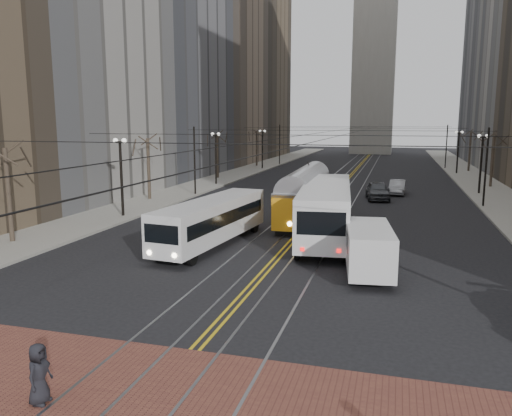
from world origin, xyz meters
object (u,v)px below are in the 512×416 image
Objects in this scene: rear_bus at (326,212)px; sedan_grey at (378,190)px; streetcar at (305,199)px; pedestrian_a at (39,374)px; transit_bus at (212,223)px; sedan_silver at (397,187)px; cargo_van at (369,251)px.

sedan_grey is (2.44, 16.87, -0.83)m from rear_bus.
streetcar is 2.58× the size of sedan_grey.
pedestrian_a is (-4.40, -20.12, -0.85)m from rear_bus.
pedestrian_a is at bearing -108.15° from rear_bus.
transit_bus is 2.18× the size of sedan_grey.
sedan_grey is 4.34m from sedan_silver.
streetcar is 7.88× the size of pedestrian_a.
cargo_van reaches higher than sedan_grey.
transit_bus is 6.67× the size of pedestrian_a.
rear_bus is (2.30, -5.70, 0.18)m from streetcar.
sedan_grey reaches higher than sedan_silver.
transit_bus is 6.99m from rear_bus.
sedan_grey is at bearing 65.25° from streetcar.
rear_bus reaches higher than cargo_van.
sedan_grey is 3.06× the size of pedestrian_a.
cargo_van is at bearing -89.78° from sedan_silver.
streetcar reaches higher than sedan_silver.
transit_bus is 16.74m from pedestrian_a.
rear_bus reaches higher than transit_bus.
streetcar is at bearing 74.14° from transit_bus.
rear_bus reaches higher than sedan_silver.
sedan_grey is (4.74, 11.16, -0.65)m from streetcar.
sedan_silver is at bearing 58.50° from sedan_grey.
cargo_van is at bearing -69.06° from streetcar.
sedan_grey is at bearing 73.75° from transit_bus.
streetcar is 16.49m from sedan_silver.
sedan_silver is at bearing 72.85° from rear_bus.
transit_bus reaches higher than sedan_silver.
rear_bus is at bearing -98.61° from sedan_silver.
rear_bus is at bearing 105.91° from cargo_van.
rear_bus is 8.00× the size of pedestrian_a.
rear_bus is 7.51m from cargo_van.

